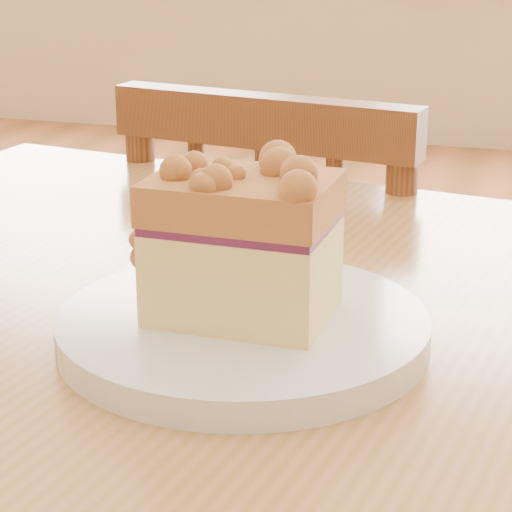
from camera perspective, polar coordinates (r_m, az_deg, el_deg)
The scene contains 4 objects.
cafe_table_main at distance 0.73m, azimuth 4.76°, elevation -12.15°, with size 1.20×0.89×0.75m.
cafe_chair_main at distance 1.30m, azimuth 3.00°, elevation -7.88°, with size 0.44×0.44×0.84m.
plate at distance 0.66m, azimuth -0.74°, elevation -4.23°, with size 0.24×0.24×0.02m.
cake_slice at distance 0.63m, azimuth -0.90°, elevation 1.05°, with size 0.13×0.09×0.11m.
Camera 1 is at (0.16, -0.48, 1.02)m, focal length 70.00 mm.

